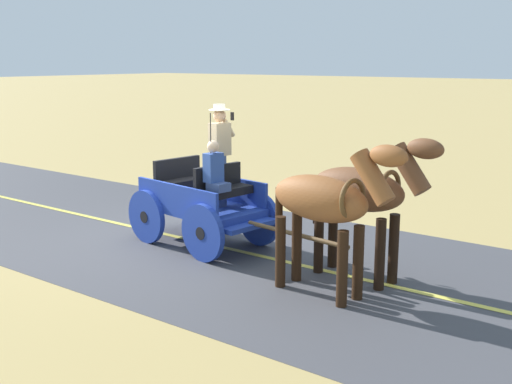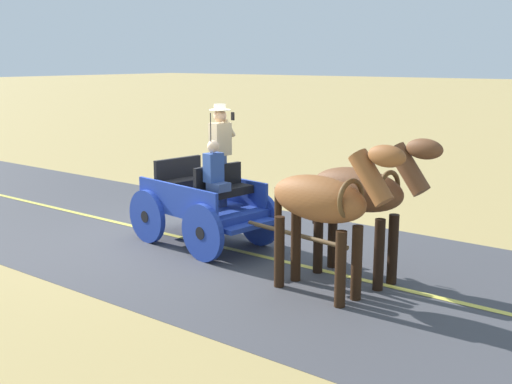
% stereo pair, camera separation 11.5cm
% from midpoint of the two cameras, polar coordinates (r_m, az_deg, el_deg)
% --- Properties ---
extents(ground_plane, '(200.00, 200.00, 0.00)m').
position_cam_midpoint_polar(ground_plane, '(11.67, -6.16, -4.24)').
color(ground_plane, tan).
extents(road_surface, '(5.79, 160.00, 0.01)m').
position_cam_midpoint_polar(road_surface, '(11.67, -6.16, -4.22)').
color(road_surface, '#424247').
rests_on(road_surface, ground).
extents(road_centre_stripe, '(0.12, 160.00, 0.00)m').
position_cam_midpoint_polar(road_centre_stripe, '(11.67, -6.16, -4.19)').
color(road_centre_stripe, '#DBCC4C').
rests_on(road_centre_stripe, road_surface).
extents(horse_drawn_carriage, '(1.72, 4.51, 2.50)m').
position_cam_midpoint_polar(horse_drawn_carriage, '(11.09, -4.31, -0.72)').
color(horse_drawn_carriage, '#1E3899').
rests_on(horse_drawn_carriage, ground).
extents(horse_near_side, '(0.73, 2.14, 2.21)m').
position_cam_midpoint_polar(horse_near_side, '(9.30, 10.00, -0.13)').
color(horse_near_side, brown).
rests_on(horse_near_side, ground).
extents(horse_off_side, '(0.74, 2.14, 2.21)m').
position_cam_midpoint_polar(horse_off_side, '(8.61, 6.62, -1.00)').
color(horse_off_side, brown).
rests_on(horse_off_side, ground).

